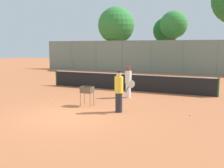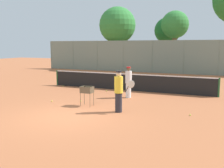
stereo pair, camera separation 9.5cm
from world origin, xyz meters
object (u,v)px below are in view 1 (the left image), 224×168
player_white_outfit (119,91)px  parked_car (165,65)px  player_red_cap (128,82)px  tennis_net (127,82)px  ball_cart (87,91)px

player_white_outfit → parked_car: size_ratio=0.42×
player_red_cap → player_white_outfit: bearing=63.3°
tennis_net → player_white_outfit: (1.63, -5.27, 0.36)m
tennis_net → parked_car: parked_car is taller
player_red_cap → parked_car: 15.67m
ball_cart → player_white_outfit: bearing=-14.7°
player_white_outfit → player_red_cap: 3.20m
ball_cart → tennis_net: bearing=87.7°
player_white_outfit → ball_cart: size_ratio=1.91×
tennis_net → player_white_outfit: size_ratio=6.14×
player_white_outfit → ball_cart: bearing=160.0°
tennis_net → ball_cart: bearing=-92.3°
player_white_outfit → player_red_cap: size_ratio=1.05×
player_white_outfit → ball_cart: 1.90m
player_red_cap → parked_car: size_ratio=0.40×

